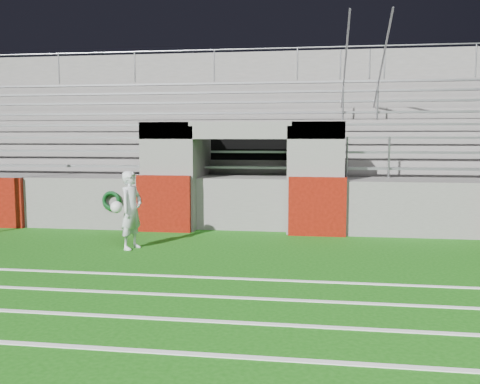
# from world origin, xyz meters

# --- Properties ---
(ground) EXTENTS (90.00, 90.00, 0.00)m
(ground) POSITION_xyz_m (0.00, 0.00, 0.00)
(ground) COLOR #15540E
(ground) RESTS_ON ground
(stadium_structure) EXTENTS (26.00, 8.48, 5.42)m
(stadium_structure) POSITION_xyz_m (0.00, 7.97, 1.49)
(stadium_structure) COLOR #5F5C5A
(stadium_structure) RESTS_ON ground
(goalkeeper_with_ball) EXTENTS (0.58, 0.72, 1.57)m
(goalkeeper_with_ball) POSITION_xyz_m (-1.89, 0.96, 0.79)
(goalkeeper_with_ball) COLOR silver
(goalkeeper_with_ball) RESTS_ON ground
(hose_coil) EXTENTS (0.49, 0.14, 0.50)m
(hose_coil) POSITION_xyz_m (-3.09, 2.93, 0.72)
(hose_coil) COLOR #0C3C0F
(hose_coil) RESTS_ON ground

